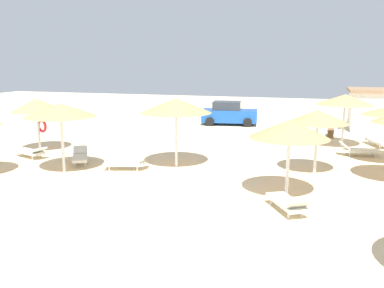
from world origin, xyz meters
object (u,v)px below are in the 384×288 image
(parasol_2, at_px, (176,106))
(parasol_8, at_px, (318,117))
(lounger_3, at_px, (80,156))
(parked_car, at_px, (229,114))
(lounger_1, at_px, (31,152))
(parasol_3, at_px, (60,110))
(lounger_2, at_px, (127,163))
(lounger_0, at_px, (288,203))
(lounger_4, at_px, (359,150))
(bench_0, at_px, (331,131))
(parasol_5, at_px, (345,100))
(parasol_0, at_px, (289,129))
(beach_cabana, at_px, (382,109))
(parasol_1, at_px, (37,105))
(lounger_5, at_px, (377,140))

(parasol_2, bearing_deg, parasol_8, 6.64)
(lounger_3, relative_size, parked_car, 0.47)
(parasol_8, distance_m, lounger_1, 13.38)
(parasol_3, distance_m, lounger_2, 3.50)
(lounger_0, xyz_separation_m, lounger_1, (-12.42, 3.72, -0.01))
(lounger_4, bearing_deg, lounger_1, -161.54)
(lounger_0, relative_size, bench_0, 1.29)
(parasol_5, relative_size, lounger_1, 1.52)
(parasol_5, bearing_deg, lounger_0, -101.01)
(parasol_0, xyz_separation_m, lounger_4, (2.95, 7.26, -2.05))
(parasol_8, height_order, parked_car, parasol_8)
(parasol_0, xyz_separation_m, parasol_2, (-4.97, 2.71, 0.34))
(beach_cabana, bearing_deg, lounger_4, -103.99)
(parasol_2, distance_m, lounger_2, 3.22)
(parasol_8, height_order, lounger_0, parasol_8)
(lounger_4, bearing_deg, parasol_1, -167.42)
(parasol_1, distance_m, lounger_5, 18.32)
(parasol_0, bearing_deg, beach_cabana, 72.23)
(parasol_1, distance_m, lounger_3, 4.39)
(lounger_3, xyz_separation_m, beach_cabana, (14.54, 13.96, 1.10))
(parasol_1, bearing_deg, parasol_2, -7.32)
(parasol_8, xyz_separation_m, bench_0, (0.88, 9.03, -2.02))
(parasol_5, distance_m, parasol_8, 6.17)
(parasol_5, height_order, lounger_5, parasol_5)
(parasol_5, relative_size, bench_0, 2.02)
(parasol_3, height_order, beach_cabana, parasol_3)
(lounger_3, bearing_deg, beach_cabana, 43.82)
(lounger_4, distance_m, beach_cabana, 9.06)
(parasol_8, bearing_deg, lounger_2, -166.55)
(parasol_1, relative_size, parasol_8, 1.03)
(parasol_5, bearing_deg, lounger_2, -139.19)
(lounger_4, relative_size, lounger_5, 1.01)
(lounger_1, bearing_deg, parasol_5, 26.37)
(lounger_4, bearing_deg, parked_car, 135.76)
(parasol_8, height_order, lounger_1, parasol_8)
(lounger_3, bearing_deg, parasol_8, 7.53)
(parasol_0, relative_size, beach_cabana, 0.60)
(lounger_0, bearing_deg, parked_car, 107.89)
(parasol_3, xyz_separation_m, bench_0, (11.02, 11.92, -2.26))
(parasol_5, relative_size, lounger_3, 1.55)
(parasol_8, bearing_deg, bench_0, 84.41)
(parasol_8, xyz_separation_m, beach_cabana, (4.22, 12.59, -0.96))
(lounger_5, bearing_deg, parasol_8, -115.59)
(parasol_2, relative_size, lounger_2, 1.56)
(parasol_1, bearing_deg, parasol_8, -1.39)
(parasol_5, bearing_deg, parasol_2, -137.35)
(parasol_3, distance_m, bench_0, 16.39)
(parasol_0, distance_m, lounger_2, 7.27)
(parked_car, distance_m, beach_cabana, 10.43)
(lounger_2, xyz_separation_m, lounger_4, (9.75, 5.71, -0.00))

